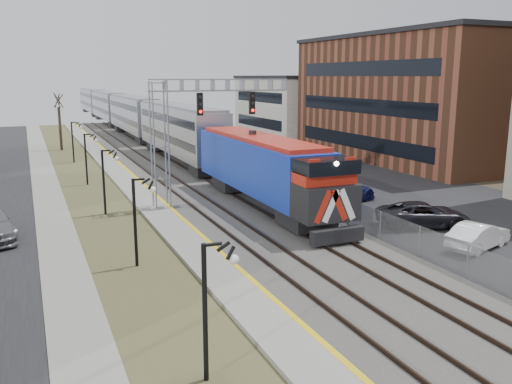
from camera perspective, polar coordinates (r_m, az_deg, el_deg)
sidewalk at (r=40.89m, az=-21.04°, el=-0.38°), size 2.00×120.00×0.08m
grass_median at (r=41.08m, az=-16.86°, el=-0.05°), size 4.00×120.00×0.06m
platform at (r=41.46m, az=-12.76°, el=0.42°), size 2.00×120.00×0.24m
ballast_bed at (r=42.60m, az=-6.13°, el=0.93°), size 8.00×120.00×0.20m
parking_lot at (r=47.42m, az=7.88°, el=1.92°), size 16.00×120.00×0.04m
platform_edge at (r=41.59m, az=-11.57°, el=0.68°), size 0.24×120.00×0.01m
track_near at (r=42.04m, az=-8.75°, el=0.95°), size 1.58×120.00×0.15m
track_far at (r=43.01m, az=-4.23°, el=1.31°), size 1.58×120.00×0.15m
train at (r=79.02m, az=-13.19°, el=7.89°), size 3.00×108.65×5.33m
signal_gantry at (r=34.40m, az=-7.37°, el=7.48°), size 9.00×1.07×8.15m
lampposts at (r=24.49m, az=-12.74°, el=-3.11°), size 0.14×62.14×4.00m
fence at (r=43.84m, az=-0.89°, el=2.25°), size 0.04×120.00×1.60m
buildings_east at (r=52.55m, az=23.71°, el=8.92°), size 16.00×76.00×15.00m
car_lot_b at (r=28.57m, az=22.34°, el=-4.34°), size 4.24×2.58×1.32m
car_lot_c at (r=31.58m, az=17.17°, el=-2.37°), size 5.56×3.86×1.41m
car_lot_d at (r=36.52m, az=8.83°, el=0.07°), size 5.74×3.35×1.56m
car_lot_e at (r=38.66m, az=6.21°, el=0.76°), size 4.49×2.00×1.50m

